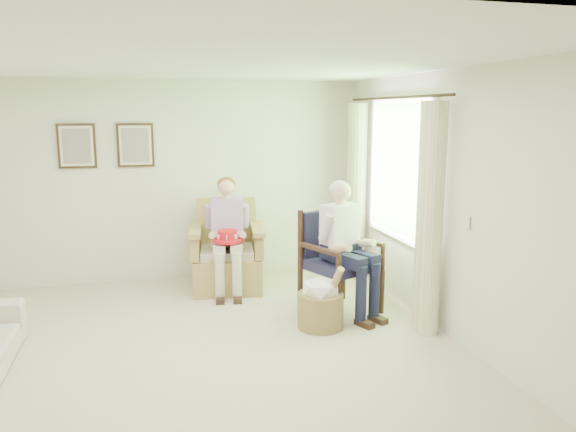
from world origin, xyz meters
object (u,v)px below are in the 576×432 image
object	(u,v)px
wicker_armchair	(227,261)
person_wicker	(228,227)
person_dark	(344,238)
red_hat	(228,237)
wood_armchair	(338,257)
hatbox	(321,302)

from	to	relation	value
wicker_armchair	person_wicker	world-z (taller)	person_wicker
person_wicker	person_dark	size ratio (longest dim) A/B	0.96
person_wicker	person_dark	bearing A→B (deg)	-37.82
wicker_armchair	red_hat	bearing A→B (deg)	-88.03
red_hat	person_dark	bearing A→B (deg)	-39.04
person_wicker	red_hat	distance (m)	0.22
wood_armchair	red_hat	xyz separation A→B (m)	(-1.13, 0.73, 0.12)
wicker_armchair	hatbox	bearing A→B (deg)	-57.19
wood_armchair	red_hat	world-z (taller)	wood_armchair
wood_armchair	person_wicker	xyz separation A→B (m)	(-1.09, 0.93, 0.21)
person_wicker	wood_armchair	bearing A→B (deg)	-32.74
wood_armchair	red_hat	distance (m)	1.35
wicker_armchair	wood_armchair	bearing A→B (deg)	-36.88
wicker_armchair	red_hat	distance (m)	0.51
wood_armchair	hatbox	world-z (taller)	wood_armchair
person_wicker	hatbox	bearing A→B (deg)	-54.98
hatbox	red_hat	bearing A→B (deg)	122.16
wicker_armchair	person_dark	size ratio (longest dim) A/B	0.77
person_dark	wood_armchair	bearing A→B (deg)	66.54
wood_armchair	hatbox	xyz separation A→B (m)	(-0.36, -0.49, -0.34)
wood_armchair	hatbox	bearing A→B (deg)	-149.60
wood_armchair	red_hat	size ratio (longest dim) A/B	3.08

